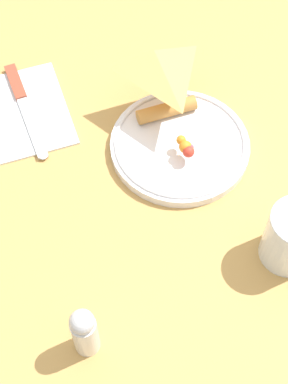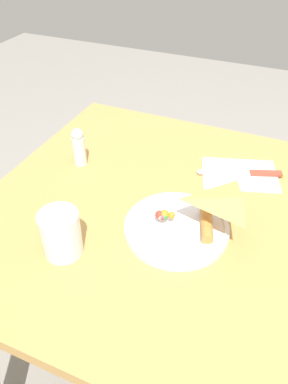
% 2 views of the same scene
% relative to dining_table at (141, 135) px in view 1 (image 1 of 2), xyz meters
% --- Properties ---
extents(ground_plane, '(6.00, 6.00, 0.00)m').
position_rel_dining_table_xyz_m(ground_plane, '(0.00, 0.00, -0.62)').
color(ground_plane, gray).
extents(dining_table, '(1.15, 0.83, 0.72)m').
position_rel_dining_table_xyz_m(dining_table, '(0.00, 0.00, 0.00)').
color(dining_table, tan).
rests_on(dining_table, ground_plane).
extents(plate_pizza, '(0.22, 0.22, 0.05)m').
position_rel_dining_table_xyz_m(plate_pizza, '(0.10, 0.06, 0.11)').
color(plate_pizza, white).
rests_on(plate_pizza, dining_table).
extents(napkin_folded, '(0.22, 0.19, 0.00)m').
position_rel_dining_table_xyz_m(napkin_folded, '(0.02, -0.19, 0.10)').
color(napkin_folded, silver).
rests_on(napkin_folded, dining_table).
extents(butter_knife, '(0.21, 0.09, 0.01)m').
position_rel_dining_table_xyz_m(butter_knife, '(0.01, -0.20, 0.11)').
color(butter_knife, '#99422D').
rests_on(butter_knife, napkin_folded).
extents(salt_shaker, '(0.03, 0.03, 0.10)m').
position_rel_dining_table_xyz_m(salt_shaker, '(0.43, -0.08, 0.15)').
color(salt_shaker, silver).
rests_on(salt_shaker, dining_table).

